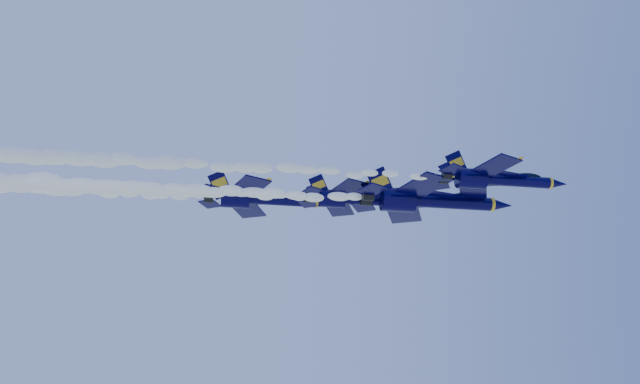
{
  "coord_description": "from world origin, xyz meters",
  "views": [
    {
      "loc": [
        -15.31,
        -75.17,
        119.38
      ],
      "look_at": [
        -5.07,
        -2.28,
        152.39
      ],
      "focal_mm": 35.0,
      "sensor_mm": 36.0,
      "label": 1
    }
  ],
  "objects": [
    {
      "name": "jet_lead",
      "position": [
        14.44,
        -12.52,
        150.68
      ],
      "size": [
        15.66,
        12.84,
        5.82
      ],
      "color": "#030030"
    },
    {
      "name": "smoke_trail_jet_lead",
      "position": [
        -17.03,
        -12.52,
        150.23
      ],
      "size": [
        49.55,
        2.0,
        1.8
      ],
      "primitive_type": "ellipsoid",
      "color": "white"
    },
    {
      "name": "smoke_trail_jet_fourth",
      "position": [
        -45.13,
        9.15,
        155.48
      ],
      "size": [
        49.55,
        2.45,
        2.2
      ],
      "primitive_type": "ellipsoid",
      "color": "white"
    },
    {
      "name": "jet_third",
      "position": [
        0.11,
        0.46,
        152.87
      ],
      "size": [
        15.68,
        12.86,
        5.83
      ],
      "color": "#030030"
    },
    {
      "name": "jet_fourth",
      "position": [
        -12.14,
        9.15,
        155.97
      ],
      "size": [
        19.22,
        15.77,
        7.14
      ],
      "color": "#030030"
    },
    {
      "name": "jet_second",
      "position": [
        8.05,
        -6.2,
        150.31
      ],
      "size": [
        19.58,
        16.06,
        7.28
      ],
      "color": "#030030"
    },
    {
      "name": "smoke_trail_jet_third",
      "position": [
        -31.37,
        0.46,
        152.42
      ],
      "size": [
        49.55,
        2.0,
        1.8
      ],
      "primitive_type": "ellipsoid",
      "color": "white"
    },
    {
      "name": "smoke_trail_jet_second",
      "position": [
        -25.09,
        -6.2,
        149.82
      ],
      "size": [
        49.55,
        2.5,
        2.25
      ],
      "primitive_type": "ellipsoid",
      "color": "white"
    }
  ]
}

